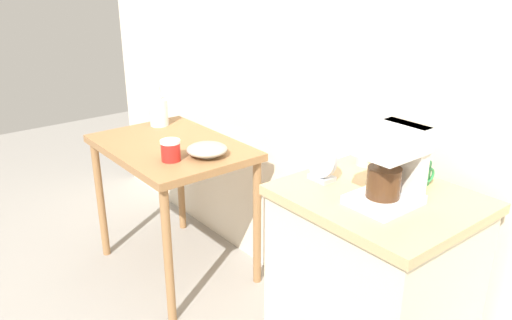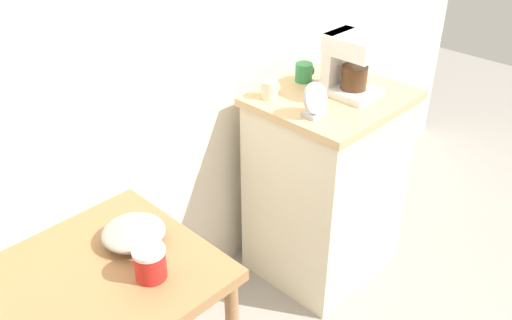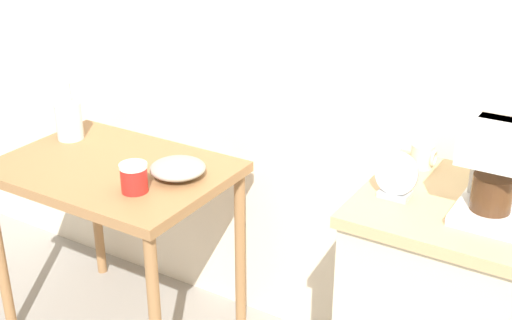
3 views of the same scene
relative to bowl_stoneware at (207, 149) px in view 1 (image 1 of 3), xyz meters
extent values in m
cube|color=beige|center=(0.52, 0.40, 0.60)|extent=(4.40, 0.10, 2.80)
cube|color=#9E7044|center=(-0.28, -0.05, -0.06)|extent=(0.88, 0.62, 0.04)
cylinder|color=#9E7044|center=(-0.68, -0.32, -0.44)|extent=(0.04, 0.04, 0.73)
cylinder|color=#9E7044|center=(0.12, -0.32, -0.44)|extent=(0.04, 0.04, 0.73)
cylinder|color=#9E7044|center=(-0.68, 0.22, -0.44)|extent=(0.04, 0.04, 0.73)
cylinder|color=#9E7044|center=(0.12, 0.22, -0.44)|extent=(0.04, 0.04, 0.73)
cube|color=beige|center=(1.05, 0.02, -0.35)|extent=(0.61, 0.52, 0.90)
cube|color=tan|center=(1.05, 0.02, 0.12)|extent=(0.64, 0.55, 0.04)
cylinder|color=#9E998C|center=(0.00, 0.00, -0.03)|extent=(0.09, 0.09, 0.01)
ellipsoid|color=#9E998C|center=(0.00, 0.00, 0.00)|extent=(0.21, 0.21, 0.06)
cylinder|color=silver|center=(-0.61, 0.07, 0.04)|extent=(0.11, 0.11, 0.16)
cylinder|color=silver|center=(-0.61, 0.07, 0.16)|extent=(0.04, 0.04, 0.08)
cylinder|color=red|center=(-0.06, -0.17, 0.01)|extent=(0.09, 0.09, 0.09)
cylinder|color=white|center=(-0.06, -0.17, 0.06)|extent=(0.10, 0.10, 0.01)
cube|color=white|center=(1.11, -0.04, 0.15)|extent=(0.18, 0.22, 0.03)
cube|color=white|center=(1.11, 0.05, 0.26)|extent=(0.16, 0.05, 0.26)
cube|color=white|center=(1.11, -0.04, 0.35)|extent=(0.18, 0.22, 0.08)
cylinder|color=#4C2D19|center=(1.11, -0.05, 0.21)|extent=(0.11, 0.11, 0.10)
cylinder|color=#338C4C|center=(1.08, 0.20, 0.18)|extent=(0.08, 0.08, 0.08)
torus|color=#338C4C|center=(1.12, 0.20, 0.18)|extent=(0.01, 0.06, 0.06)
cylinder|color=beige|center=(0.84, 0.19, 0.17)|extent=(0.07, 0.07, 0.08)
torus|color=beige|center=(0.88, 0.19, 0.17)|extent=(0.01, 0.05, 0.05)
cube|color=#B2B5BA|center=(0.84, -0.05, 0.14)|extent=(0.09, 0.06, 0.02)
cylinder|color=#B2B5BA|center=(0.84, -0.05, 0.21)|extent=(0.13, 0.05, 0.13)
cylinder|color=black|center=(0.84, -0.05, 0.21)|extent=(0.11, 0.04, 0.11)
camera|label=1|loc=(2.04, -1.31, 0.88)|focal=36.03mm
camera|label=2|loc=(-0.71, -1.24, 1.11)|focal=38.33mm
camera|label=3|loc=(1.42, -1.76, 1.04)|focal=47.47mm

